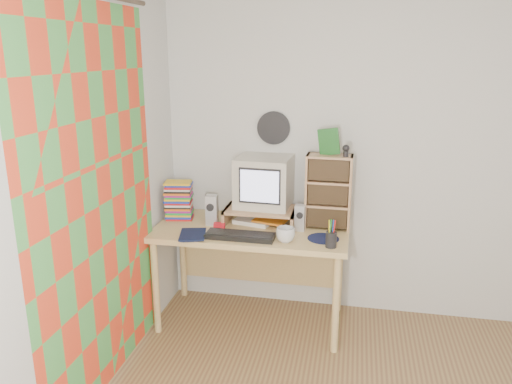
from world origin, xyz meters
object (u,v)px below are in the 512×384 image
at_px(keyboard, 240,236).
at_px(cd_rack, 328,192).
at_px(dvd_stack, 179,201).
at_px(diary, 180,233).
at_px(crt_monitor, 263,183).
at_px(desk, 253,242).
at_px(mug, 286,235).

relative_size(keyboard, cd_rack, 0.88).
bearing_deg(dvd_stack, diary, -80.02).
bearing_deg(keyboard, cd_rack, 31.13).
bearing_deg(dvd_stack, keyboard, -39.89).
distance_m(crt_monitor, diary, 0.72).
distance_m(keyboard, diary, 0.42).
distance_m(dvd_stack, cd_rack, 1.13).
bearing_deg(keyboard, crt_monitor, 76.24).
distance_m(desk, diary, 0.58).
distance_m(desk, keyboard, 0.32).
xyz_separation_m(crt_monitor, cd_rack, (0.48, -0.03, -0.04)).
bearing_deg(cd_rack, diary, -157.42).
xyz_separation_m(desk, keyboard, (-0.03, -0.28, 0.15)).
relative_size(desk, dvd_stack, 5.05).
xyz_separation_m(desk, diary, (-0.45, -0.33, 0.16)).
relative_size(mug, diary, 0.60).
relative_size(crt_monitor, diary, 1.82).
height_order(cd_rack, mug, cd_rack).
xyz_separation_m(desk, dvd_stack, (-0.58, 0.04, 0.27)).
bearing_deg(mug, cd_rack, 53.35).
xyz_separation_m(desk, mug, (0.28, -0.29, 0.18)).
height_order(dvd_stack, diary, dvd_stack).
xyz_separation_m(keyboard, mug, (0.31, -0.01, 0.03)).
xyz_separation_m(cd_rack, diary, (-0.99, -0.39, -0.25)).
bearing_deg(cd_rack, mug, -125.51).
xyz_separation_m(crt_monitor, dvd_stack, (-0.64, -0.05, -0.17)).
distance_m(cd_rack, diary, 1.09).
relative_size(dvd_stack, mug, 2.17).
xyz_separation_m(mug, diary, (-0.73, -0.04, -0.03)).
height_order(crt_monitor, cd_rack, cd_rack).
height_order(crt_monitor, dvd_stack, crt_monitor).
xyz_separation_m(dvd_stack, cd_rack, (1.12, 0.02, 0.13)).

